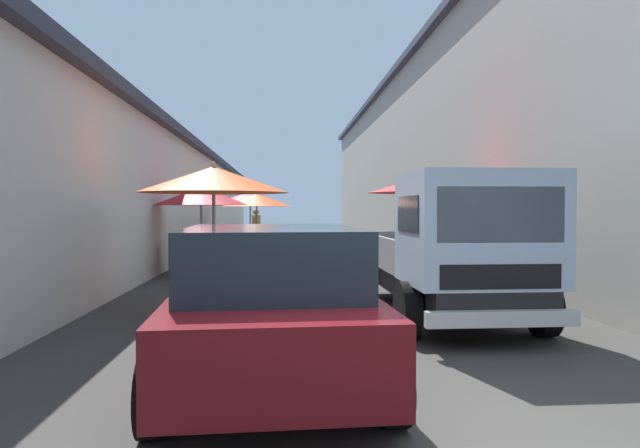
{
  "coord_description": "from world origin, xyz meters",
  "views": [
    {
      "loc": [
        -3.67,
        0.73,
        1.62
      ],
      "look_at": [
        10.45,
        -0.17,
        1.24
      ],
      "focal_mm": 32.13,
      "sensor_mm": 36.0,
      "label": 1
    }
  ],
  "objects_px": {
    "fruit_stall_far_left": "(200,208)",
    "delivery_truck": "(459,251)",
    "fruit_stall_near_right": "(250,202)",
    "vendor_by_crates": "(256,229)",
    "plastic_stool": "(213,254)",
    "parked_scooter": "(251,250)",
    "hatchback_car": "(270,302)",
    "fruit_stall_mid_lane": "(211,199)",
    "fruit_stall_far_right": "(258,210)",
    "fruit_stall_near_left": "(429,195)"
  },
  "relations": [
    {
      "from": "fruit_stall_near_right",
      "to": "delivery_truck",
      "type": "distance_m",
      "value": 15.57
    },
    {
      "from": "fruit_stall_far_right",
      "to": "fruit_stall_mid_lane",
      "type": "relative_size",
      "value": 0.92
    },
    {
      "from": "vendor_by_crates",
      "to": "parked_scooter",
      "type": "bearing_deg",
      "value": -179.91
    },
    {
      "from": "fruit_stall_near_right",
      "to": "plastic_stool",
      "type": "xyz_separation_m",
      "value": [
        -6.09,
        0.72,
        -1.56
      ]
    },
    {
      "from": "fruit_stall_near_left",
      "to": "delivery_truck",
      "type": "distance_m",
      "value": 4.29
    },
    {
      "from": "fruit_stall_far_left",
      "to": "plastic_stool",
      "type": "distance_m",
      "value": 2.97
    },
    {
      "from": "vendor_by_crates",
      "to": "plastic_stool",
      "type": "relative_size",
      "value": 3.74
    },
    {
      "from": "fruit_stall_far_right",
      "to": "fruit_stall_near_left",
      "type": "distance_m",
      "value": 7.46
    },
    {
      "from": "fruit_stall_mid_lane",
      "to": "vendor_by_crates",
      "type": "distance_m",
      "value": 10.5
    },
    {
      "from": "fruit_stall_near_right",
      "to": "vendor_by_crates",
      "type": "xyz_separation_m",
      "value": [
        -3.05,
        -0.37,
        -0.94
      ]
    },
    {
      "from": "fruit_stall_far_left",
      "to": "hatchback_car",
      "type": "distance_m",
      "value": 8.86
    },
    {
      "from": "delivery_truck",
      "to": "hatchback_car",
      "type": "bearing_deg",
      "value": 131.96
    },
    {
      "from": "fruit_stall_mid_lane",
      "to": "vendor_by_crates",
      "type": "bearing_deg",
      "value": -1.21
    },
    {
      "from": "fruit_stall_near_right",
      "to": "fruit_stall_near_left",
      "type": "height_order",
      "value": "fruit_stall_near_left"
    },
    {
      "from": "fruit_stall_far_left",
      "to": "hatchback_car",
      "type": "xyz_separation_m",
      "value": [
        -8.61,
        -1.9,
        -0.89
      ]
    },
    {
      "from": "fruit_stall_mid_lane",
      "to": "plastic_stool",
      "type": "relative_size",
      "value": 5.56
    },
    {
      "from": "fruit_stall_near_left",
      "to": "fruit_stall_mid_lane",
      "type": "bearing_deg",
      "value": 121.48
    },
    {
      "from": "fruit_stall_near_left",
      "to": "vendor_by_crates",
      "type": "relative_size",
      "value": 1.59
    },
    {
      "from": "hatchback_car",
      "to": "parked_scooter",
      "type": "xyz_separation_m",
      "value": [
        11.11,
        0.8,
        -0.29
      ]
    },
    {
      "from": "delivery_truck",
      "to": "fruit_stall_far_left",
      "type": "bearing_deg",
      "value": 34.96
    },
    {
      "from": "fruit_stall_far_left",
      "to": "delivery_truck",
      "type": "bearing_deg",
      "value": -145.04
    },
    {
      "from": "vendor_by_crates",
      "to": "fruit_stall_far_left",
      "type": "bearing_deg",
      "value": 169.18
    },
    {
      "from": "fruit_stall_far_right",
      "to": "hatchback_car",
      "type": "bearing_deg",
      "value": -176.91
    },
    {
      "from": "delivery_truck",
      "to": "vendor_by_crates",
      "type": "relative_size",
      "value": 3.04
    },
    {
      "from": "plastic_stool",
      "to": "parked_scooter",
      "type": "bearing_deg",
      "value": -98.87
    },
    {
      "from": "fruit_stall_near_right",
      "to": "fruit_stall_near_left",
      "type": "xyz_separation_m",
      "value": [
        -10.94,
        -4.35,
        0.03
      ]
    },
    {
      "from": "plastic_stool",
      "to": "hatchback_car",
      "type": "bearing_deg",
      "value": -170.44
    },
    {
      "from": "fruit_stall_near_right",
      "to": "plastic_stool",
      "type": "distance_m",
      "value": 6.33
    },
    {
      "from": "fruit_stall_mid_lane",
      "to": "delivery_truck",
      "type": "bearing_deg",
      "value": -114.01
    },
    {
      "from": "fruit_stall_near_right",
      "to": "plastic_stool",
      "type": "height_order",
      "value": "fruit_stall_near_right"
    },
    {
      "from": "fruit_stall_far_left",
      "to": "fruit_stall_far_right",
      "type": "distance_m",
      "value": 4.37
    },
    {
      "from": "fruit_stall_far_left",
      "to": "plastic_stool",
      "type": "relative_size",
      "value": 5.24
    },
    {
      "from": "parked_scooter",
      "to": "delivery_truck",
      "type": "bearing_deg",
      "value": -159.35
    },
    {
      "from": "fruit_stall_near_right",
      "to": "fruit_stall_mid_lane",
      "type": "height_order",
      "value": "fruit_stall_near_right"
    },
    {
      "from": "vendor_by_crates",
      "to": "parked_scooter",
      "type": "distance_m",
      "value": 3.25
    },
    {
      "from": "fruit_stall_near_right",
      "to": "fruit_stall_far_right",
      "type": "height_order",
      "value": "fruit_stall_near_right"
    },
    {
      "from": "fruit_stall_far_right",
      "to": "vendor_by_crates",
      "type": "distance_m",
      "value": 1.66
    },
    {
      "from": "vendor_by_crates",
      "to": "plastic_stool",
      "type": "height_order",
      "value": "vendor_by_crates"
    },
    {
      "from": "fruit_stall_far_right",
      "to": "fruit_stall_near_left",
      "type": "height_order",
      "value": "fruit_stall_near_left"
    },
    {
      "from": "delivery_truck",
      "to": "plastic_stool",
      "type": "height_order",
      "value": "delivery_truck"
    },
    {
      "from": "fruit_stall_far_left",
      "to": "plastic_stool",
      "type": "bearing_deg",
      "value": -0.03
    },
    {
      "from": "fruit_stall_near_left",
      "to": "vendor_by_crates",
      "type": "distance_m",
      "value": 8.9
    },
    {
      "from": "fruit_stall_far_left",
      "to": "delivery_truck",
      "type": "distance_m",
      "value": 7.75
    },
    {
      "from": "parked_scooter",
      "to": "fruit_stall_mid_lane",
      "type": "bearing_deg",
      "value": 178.21
    },
    {
      "from": "fruit_stall_near_left",
      "to": "fruit_stall_near_right",
      "type": "bearing_deg",
      "value": 21.67
    },
    {
      "from": "delivery_truck",
      "to": "parked_scooter",
      "type": "distance_m",
      "value": 9.46
    },
    {
      "from": "fruit_stall_far_left",
      "to": "hatchback_car",
      "type": "height_order",
      "value": "fruit_stall_far_left"
    },
    {
      "from": "fruit_stall_far_right",
      "to": "vendor_by_crates",
      "type": "xyz_separation_m",
      "value": [
        1.52,
        0.12,
        -0.66
      ]
    },
    {
      "from": "fruit_stall_far_right",
      "to": "fruit_stall_far_left",
      "type": "bearing_deg",
      "value": 163.92
    },
    {
      "from": "parked_scooter",
      "to": "plastic_stool",
      "type": "xyz_separation_m",
      "value": [
        0.17,
        1.1,
        -0.12
      ]
    }
  ]
}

